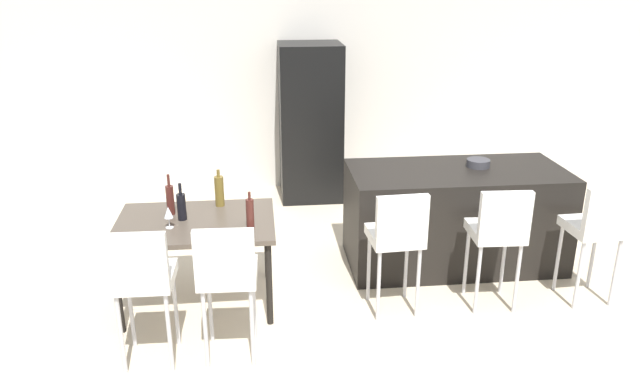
% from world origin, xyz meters
% --- Properties ---
extents(ground_plane, '(10.00, 10.00, 0.00)m').
position_xyz_m(ground_plane, '(0.00, 0.00, 0.00)').
color(ground_plane, beige).
extents(back_wall, '(10.00, 0.12, 2.90)m').
position_xyz_m(back_wall, '(0.00, 2.99, 1.45)').
color(back_wall, beige).
rests_on(back_wall, ground_plane).
extents(kitchen_island, '(1.96, 0.90, 0.92)m').
position_xyz_m(kitchen_island, '(0.54, 0.62, 0.46)').
color(kitchen_island, black).
rests_on(kitchen_island, ground_plane).
extents(bar_chair_left, '(0.42, 0.42, 1.05)m').
position_xyz_m(bar_chair_left, '(-0.21, -0.22, 0.70)').
color(bar_chair_left, silver).
rests_on(bar_chair_left, ground_plane).
extents(bar_chair_middle, '(0.42, 0.42, 1.05)m').
position_xyz_m(bar_chair_middle, '(0.61, -0.22, 0.70)').
color(bar_chair_middle, silver).
rests_on(bar_chair_middle, ground_plane).
extents(bar_chair_right, '(0.42, 0.42, 1.05)m').
position_xyz_m(bar_chair_right, '(1.44, -0.22, 0.70)').
color(bar_chair_right, silver).
rests_on(bar_chair_right, ground_plane).
extents(dining_table, '(1.26, 0.89, 0.74)m').
position_xyz_m(dining_table, '(-1.78, 0.10, 0.67)').
color(dining_table, '#4C4238').
rests_on(dining_table, ground_plane).
extents(dining_chair_near, '(0.41, 0.41, 1.05)m').
position_xyz_m(dining_chair_near, '(-2.06, -0.70, 0.70)').
color(dining_chair_near, silver).
rests_on(dining_chair_near, ground_plane).
extents(dining_chair_far, '(0.41, 0.41, 1.05)m').
position_xyz_m(dining_chair_far, '(-1.50, -0.70, 0.70)').
color(dining_chair_far, silver).
rests_on(dining_chair_far, ground_plane).
extents(wine_bottle_left, '(0.06, 0.06, 0.31)m').
position_xyz_m(wine_bottle_left, '(-1.34, -0.12, 0.87)').
color(wine_bottle_left, '#471E19').
rests_on(wine_bottle_left, dining_table).
extents(wine_bottle_end, '(0.06, 0.06, 0.34)m').
position_xyz_m(wine_bottle_end, '(-1.98, 0.27, 0.87)').
color(wine_bottle_end, '#471E19').
rests_on(wine_bottle_end, dining_table).
extents(wine_bottle_right, '(0.07, 0.07, 0.31)m').
position_xyz_m(wine_bottle_right, '(-1.88, 0.14, 0.86)').
color(wine_bottle_right, black).
rests_on(wine_bottle_right, dining_table).
extents(wine_bottle_far, '(0.08, 0.08, 0.32)m').
position_xyz_m(wine_bottle_far, '(-1.60, 0.42, 0.87)').
color(wine_bottle_far, brown).
rests_on(wine_bottle_far, dining_table).
extents(wine_glass_middle, '(0.07, 0.07, 0.17)m').
position_xyz_m(wine_glass_middle, '(-1.96, -0.02, 0.86)').
color(wine_glass_middle, silver).
rests_on(wine_glass_middle, dining_table).
extents(refrigerator, '(0.72, 0.68, 1.84)m').
position_xyz_m(refrigerator, '(-0.63, 2.55, 0.92)').
color(refrigerator, black).
rests_on(refrigerator, ground_plane).
extents(fruit_bowl, '(0.21, 0.21, 0.07)m').
position_xyz_m(fruit_bowl, '(0.75, 0.69, 0.96)').
color(fruit_bowl, '#333338').
rests_on(fruit_bowl, kitchen_island).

